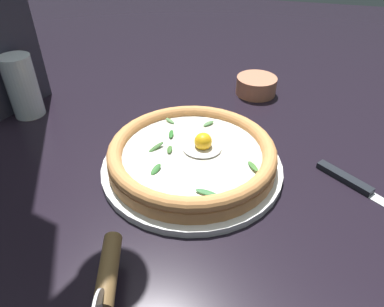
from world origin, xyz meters
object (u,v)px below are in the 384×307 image
object	(u,v)px
side_bowl	(256,86)
pizza_cutter	(106,286)
pizza	(192,154)
drinking_glass	(24,91)
table_knife	(366,191)

from	to	relation	value
side_bowl	pizza_cutter	size ratio (longest dim) A/B	0.62
pizza	drinking_glass	xyz separation A→B (m)	(-0.37, 0.09, 0.02)
side_bowl	drinking_glass	world-z (taller)	drinking_glass
pizza	drinking_glass	bearing A→B (deg)	166.17
pizza_cutter	drinking_glass	world-z (taller)	drinking_glass
side_bowl	drinking_glass	distance (m)	0.50
pizza	pizza_cutter	size ratio (longest dim) A/B	1.87
drinking_glass	side_bowl	bearing A→B (deg)	25.54
table_knife	side_bowl	bearing A→B (deg)	124.65
pizza_cutter	table_knife	xyz separation A→B (m)	(0.30, 0.27, -0.03)
pizza_cutter	drinking_glass	bearing A→B (deg)	134.57
side_bowl	table_knife	size ratio (longest dim) A/B	0.44
pizza	side_bowl	xyz separation A→B (m)	(0.07, 0.31, -0.01)
side_bowl	drinking_glass	xyz separation A→B (m)	(-0.45, -0.21, 0.03)
side_bowl	pizza	bearing A→B (deg)	-103.27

